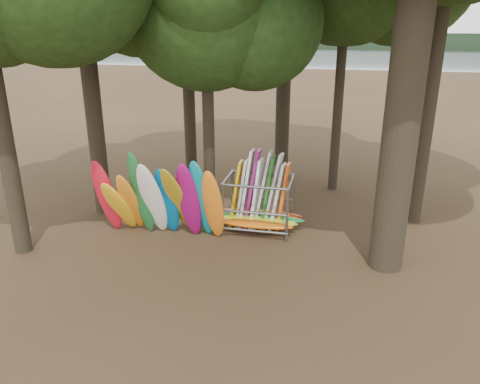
# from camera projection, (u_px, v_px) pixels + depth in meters

# --- Properties ---
(ground) EXTENTS (120.00, 120.00, 0.00)m
(ground) POSITION_uv_depth(u_px,v_px,m) (231.00, 249.00, 15.04)
(ground) COLOR #47331E
(ground) RESTS_ON ground
(lake) EXTENTS (160.00, 160.00, 0.00)m
(lake) POSITION_uv_depth(u_px,v_px,m) (324.00, 69.00, 70.03)
(lake) COLOR gray
(lake) RESTS_ON ground
(far_shore) EXTENTS (160.00, 4.00, 4.00)m
(far_shore) POSITION_uv_depth(u_px,v_px,m) (334.00, 41.00, 115.16)
(far_shore) COLOR black
(far_shore) RESTS_ON ground
(oak_5) EXTENTS (6.39, 6.39, 10.16)m
(oak_5) POSITION_uv_depth(u_px,v_px,m) (206.00, 5.00, 15.18)
(oak_5) COLOR black
(oak_5) RESTS_ON ground
(kayak_row) EXTENTS (4.40, 2.09, 3.23)m
(kayak_row) POSITION_uv_depth(u_px,v_px,m) (159.00, 200.00, 15.34)
(kayak_row) COLOR red
(kayak_row) RESTS_ON ground
(storage_rack) EXTENTS (3.22, 1.51, 2.85)m
(storage_rack) POSITION_uv_depth(u_px,v_px,m) (259.00, 205.00, 16.10)
(storage_rack) COLOR slate
(storage_rack) RESTS_ON ground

